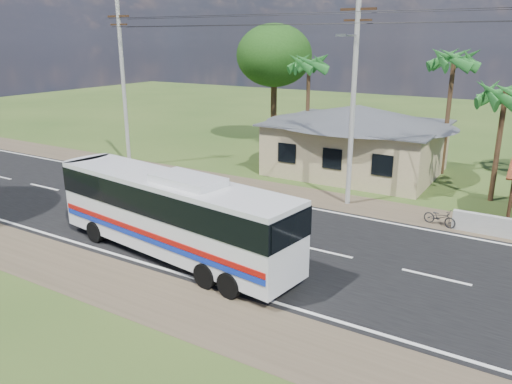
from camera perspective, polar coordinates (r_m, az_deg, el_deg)
ground at (r=23.00m, az=-2.58°, el=-4.47°), size 120.00×120.00×0.00m
road at (r=22.99m, az=-2.58°, el=-4.45°), size 120.00×16.00×0.03m
house at (r=33.13m, az=11.49°, el=6.71°), size 12.40×10.00×5.00m
utility_poles at (r=26.07m, az=10.38°, el=10.95°), size 32.80×2.22×11.00m
palm_near at (r=28.96m, az=26.64°, el=9.93°), size 2.80×2.80×6.70m
palm_mid at (r=33.78m, az=21.69°, el=13.79°), size 2.80×2.80×8.20m
palm_far at (r=37.35m, az=6.08°, el=14.34°), size 2.80×2.80×7.70m
tree_behind_house at (r=40.94m, az=2.09°, el=15.28°), size 6.00×6.00×9.61m
coach_bus at (r=19.92m, az=-9.53°, el=-1.96°), size 11.63×3.91×3.55m
motorcycle at (r=25.03m, az=20.26°, el=-2.72°), size 1.66×0.93×0.83m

